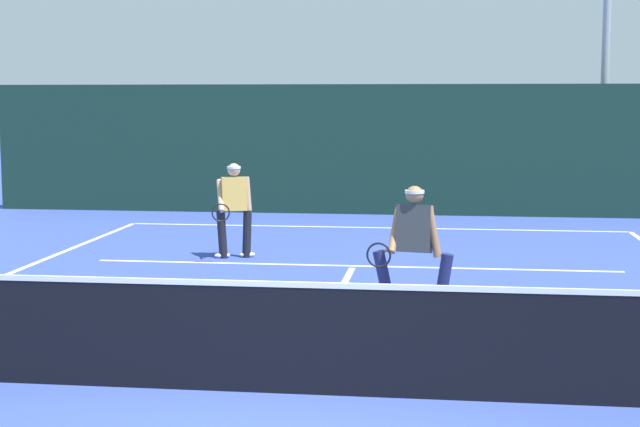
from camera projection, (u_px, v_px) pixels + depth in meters
name	position (u px, v px, depth m)	size (l,w,h in m)	color
ground_plane	(285.00, 393.00, 8.49)	(80.00, 80.00, 0.00)	#3449A6
court_line_baseline_far	(374.00, 228.00, 19.43)	(10.14, 0.10, 0.01)	white
court_line_service	(353.00, 266.00, 14.97)	(8.27, 0.10, 0.01)	white
court_line_centre	(328.00, 314.00, 11.64)	(0.10, 6.40, 0.01)	white
tennis_net	(285.00, 337.00, 8.42)	(11.11, 0.09, 1.05)	#1E4723
player_near	(413.00, 246.00, 11.32)	(1.01, 0.84, 1.59)	#1E234C
player_far	(234.00, 206.00, 15.64)	(0.67, 0.88, 1.57)	black
back_fence_windscreen	(381.00, 150.00, 21.51)	(18.09, 0.12, 2.94)	#163227
light_pole	(607.00, 1.00, 21.60)	(0.55, 0.44, 7.93)	#9EA39E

